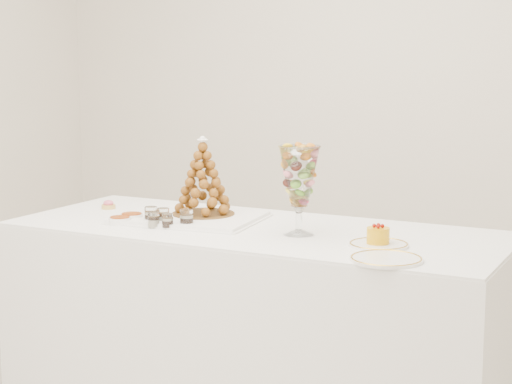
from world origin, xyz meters
The scene contains 15 objects.
buffet_table centered at (0.09, 0.28, 0.40)m, with size 2.14×0.87×0.81m.
lace_tray centered at (-0.25, 0.30, 0.82)m, with size 0.60×0.45×0.02m, color white.
macaron_vase centered at (0.31, 0.24, 1.04)m, with size 0.17×0.17×0.36m.
cake_plate centered at (0.67, 0.18, 0.81)m, with size 0.23×0.23×0.01m, color white.
spare_plate centered at (0.78, -0.03, 0.81)m, with size 0.26×0.26×0.01m, color white.
pink_tart centered at (-0.75, 0.36, 0.83)m, with size 0.07×0.07×0.04m.
verrine_a centered at (-0.36, 0.15, 0.85)m, with size 0.05×0.05×0.07m, color white.
verrine_b centered at (-0.29, 0.15, 0.84)m, with size 0.05×0.05×0.07m, color white.
verrine_c centered at (-0.17, 0.15, 0.85)m, with size 0.06×0.06×0.08m, color white.
verrine_d centered at (-0.29, 0.07, 0.84)m, with size 0.05×0.05×0.07m, color white.
verrine_e centered at (-0.23, 0.09, 0.84)m, with size 0.05×0.05×0.06m, color white.
ramekin_back centered at (-0.46, 0.16, 0.82)m, with size 0.10×0.10×0.03m, color white.
ramekin_front centered at (-0.47, 0.07, 0.82)m, with size 0.10×0.10×0.03m, color white.
croquembouche centered at (-0.21, 0.35, 1.00)m, with size 0.28×0.28×0.35m.
mousse_cake centered at (0.67, 0.18, 0.85)m, with size 0.09×0.09×0.08m.
Camera 1 is at (1.75, -2.86, 1.52)m, focal length 60.00 mm.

